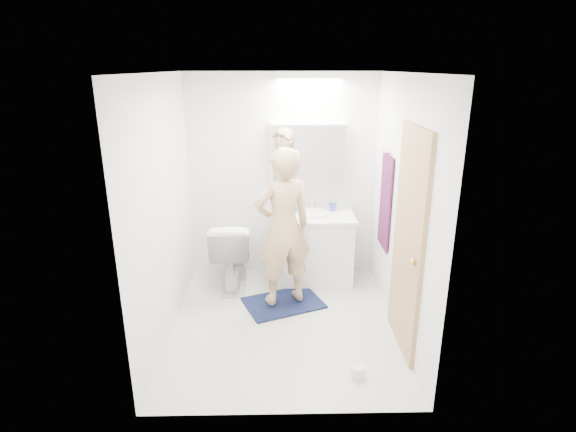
{
  "coord_description": "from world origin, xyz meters",
  "views": [
    {
      "loc": [
        -0.04,
        -3.96,
        2.45
      ],
      "look_at": [
        0.05,
        0.25,
        1.05
      ],
      "focal_mm": 28.14,
      "sensor_mm": 36.0,
      "label": 1
    }
  ],
  "objects_px": {
    "toothbrush_cup": "(333,207)",
    "vanity_cabinet": "(313,250)",
    "medicine_cabinet": "(308,153)",
    "toilet_paper_roll": "(358,372)",
    "toilet": "(233,253)",
    "person": "(283,228)",
    "soap_bottle_b": "(295,204)",
    "soap_bottle_a": "(287,203)"
  },
  "relations": [
    {
      "from": "medicine_cabinet",
      "to": "soap_bottle_a",
      "type": "relative_size",
      "value": 4.33
    },
    {
      "from": "toothbrush_cup",
      "to": "toilet_paper_roll",
      "type": "relative_size",
      "value": 0.86
    },
    {
      "from": "vanity_cabinet",
      "to": "toothbrush_cup",
      "type": "xyz_separation_m",
      "value": [
        0.24,
        0.16,
        0.47
      ]
    },
    {
      "from": "person",
      "to": "soap_bottle_a",
      "type": "bearing_deg",
      "value": -116.62
    },
    {
      "from": "toilet_paper_roll",
      "to": "toothbrush_cup",
      "type": "bearing_deg",
      "value": 90.25
    },
    {
      "from": "soap_bottle_a",
      "to": "toilet_paper_roll",
      "type": "bearing_deg",
      "value": -74.46
    },
    {
      "from": "vanity_cabinet",
      "to": "toilet",
      "type": "bearing_deg",
      "value": -172.99
    },
    {
      "from": "medicine_cabinet",
      "to": "soap_bottle_b",
      "type": "distance_m",
      "value": 0.62
    },
    {
      "from": "medicine_cabinet",
      "to": "soap_bottle_b",
      "type": "height_order",
      "value": "medicine_cabinet"
    },
    {
      "from": "toothbrush_cup",
      "to": "vanity_cabinet",
      "type": "bearing_deg",
      "value": -146.4
    },
    {
      "from": "toilet",
      "to": "toilet_paper_roll",
      "type": "height_order",
      "value": "toilet"
    },
    {
      "from": "person",
      "to": "toilet",
      "type": "bearing_deg",
      "value": -60.85
    },
    {
      "from": "toilet",
      "to": "vanity_cabinet",
      "type": "bearing_deg",
      "value": -172.59
    },
    {
      "from": "toothbrush_cup",
      "to": "toilet_paper_roll",
      "type": "xyz_separation_m",
      "value": [
        0.01,
        -1.97,
        -0.81
      ]
    },
    {
      "from": "vanity_cabinet",
      "to": "soap_bottle_b",
      "type": "distance_m",
      "value": 0.58
    },
    {
      "from": "soap_bottle_a",
      "to": "toothbrush_cup",
      "type": "height_order",
      "value": "soap_bottle_a"
    },
    {
      "from": "toothbrush_cup",
      "to": "person",
      "type": "bearing_deg",
      "value": -128.67
    },
    {
      "from": "person",
      "to": "toothbrush_cup",
      "type": "xyz_separation_m",
      "value": [
        0.59,
        0.74,
        -0.02
      ]
    },
    {
      "from": "vanity_cabinet",
      "to": "soap_bottle_a",
      "type": "relative_size",
      "value": 4.42
    },
    {
      "from": "vanity_cabinet",
      "to": "soap_bottle_a",
      "type": "xyz_separation_m",
      "value": [
        -0.3,
        0.15,
        0.53
      ]
    },
    {
      "from": "medicine_cabinet",
      "to": "person",
      "type": "bearing_deg",
      "value": -110.5
    },
    {
      "from": "toilet",
      "to": "toothbrush_cup",
      "type": "distance_m",
      "value": 1.29
    },
    {
      "from": "vanity_cabinet",
      "to": "medicine_cabinet",
      "type": "distance_m",
      "value": 1.13
    },
    {
      "from": "medicine_cabinet",
      "to": "person",
      "type": "height_order",
      "value": "medicine_cabinet"
    },
    {
      "from": "toothbrush_cup",
      "to": "toilet_paper_roll",
      "type": "bearing_deg",
      "value": -89.75
    },
    {
      "from": "person",
      "to": "vanity_cabinet",
      "type": "bearing_deg",
      "value": -143.35
    },
    {
      "from": "toilet",
      "to": "person",
      "type": "bearing_deg",
      "value": 141.65
    },
    {
      "from": "medicine_cabinet",
      "to": "soap_bottle_b",
      "type": "xyz_separation_m",
      "value": [
        -0.15,
        -0.03,
        -0.6
      ]
    },
    {
      "from": "toilet",
      "to": "soap_bottle_b",
      "type": "relative_size",
      "value": 4.78
    },
    {
      "from": "toothbrush_cup",
      "to": "soap_bottle_b",
      "type": "bearing_deg",
      "value": 177.47
    },
    {
      "from": "soap_bottle_b",
      "to": "toilet_paper_roll",
      "type": "distance_m",
      "value": 2.21
    },
    {
      "from": "vanity_cabinet",
      "to": "person",
      "type": "height_order",
      "value": "person"
    },
    {
      "from": "person",
      "to": "toilet_paper_roll",
      "type": "bearing_deg",
      "value": 94.05
    },
    {
      "from": "toilet",
      "to": "toothbrush_cup",
      "type": "relative_size",
      "value": 8.55
    },
    {
      "from": "toilet",
      "to": "soap_bottle_b",
      "type": "bearing_deg",
      "value": -157.42
    },
    {
      "from": "toilet",
      "to": "person",
      "type": "distance_m",
      "value": 0.88
    },
    {
      "from": "vanity_cabinet",
      "to": "toilet_paper_roll",
      "type": "distance_m",
      "value": 1.86
    },
    {
      "from": "medicine_cabinet",
      "to": "toilet_paper_roll",
      "type": "xyz_separation_m",
      "value": [
        0.31,
        -2.02,
        -1.45
      ]
    },
    {
      "from": "toilet",
      "to": "toilet_paper_roll",
      "type": "bearing_deg",
      "value": 125.36
    },
    {
      "from": "vanity_cabinet",
      "to": "soap_bottle_b",
      "type": "height_order",
      "value": "soap_bottle_b"
    },
    {
      "from": "soap_bottle_a",
      "to": "soap_bottle_b",
      "type": "xyz_separation_m",
      "value": [
        0.08,
        0.03,
        -0.02
      ]
    },
    {
      "from": "vanity_cabinet",
      "to": "toothbrush_cup",
      "type": "bearing_deg",
      "value": 33.6
    }
  ]
}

